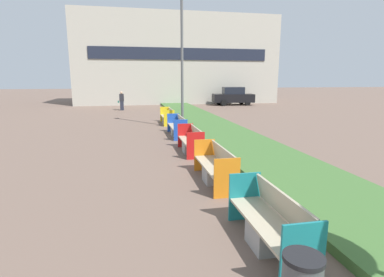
{
  "coord_description": "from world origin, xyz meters",
  "views": [
    {
      "loc": [
        -1.16,
        2.51,
        2.7
      ],
      "look_at": [
        0.9,
        12.79,
        0.6
      ],
      "focal_mm": 28.0,
      "sensor_mm": 36.0,
      "label": 1
    }
  ],
  "objects": [
    {
      "name": "bench_blue_frame",
      "position": [
        0.94,
        16.54,
        0.38
      ],
      "size": [
        0.65,
        2.41,
        0.94
      ],
      "color": "#9E9B96",
      "rests_on": "ground"
    },
    {
      "name": "street_lamp_post",
      "position": [
        1.55,
        18.73,
        4.47
      ],
      "size": [
        0.24,
        0.44,
        8.16
      ],
      "color": "#56595B",
      "rests_on": "ground"
    },
    {
      "name": "building_backdrop",
      "position": [
        4.0,
        37.74,
        4.73
      ],
      "size": [
        21.88,
        7.63,
        9.46
      ],
      "color": "#B2AD9E",
      "rests_on": "ground"
    },
    {
      "name": "bench_orange_frame",
      "position": [
        0.94,
        9.82,
        0.37
      ],
      "size": [
        0.65,
        2.21,
        0.94
      ],
      "color": "#9E9B96",
      "rests_on": "ground"
    },
    {
      "name": "parked_car_distant",
      "position": [
        9.17,
        32.37,
        0.91
      ],
      "size": [
        4.37,
        2.2,
        1.86
      ],
      "rotation": [
        0.0,
        0.0,
        -0.11
      ],
      "color": "black",
      "rests_on": "ground"
    },
    {
      "name": "bench_red_frame",
      "position": [
        0.94,
        13.14,
        0.37
      ],
      "size": [
        0.65,
        2.01,
        0.94
      ],
      "color": "#9E9B96",
      "rests_on": "ground"
    },
    {
      "name": "pedestrian_walking",
      "position": [
        -2.03,
        29.24,
        0.82
      ],
      "size": [
        0.53,
        0.24,
        1.63
      ],
      "color": "#232633",
      "rests_on": "ground"
    },
    {
      "name": "bench_yellow_frame",
      "position": [
        0.94,
        20.52,
        0.37
      ],
      "size": [
        0.65,
        2.14,
        0.94
      ],
      "color": "#9E9B96",
      "rests_on": "ground"
    },
    {
      "name": "bench_teal_frame",
      "position": [
        0.94,
        6.62,
        0.37
      ],
      "size": [
        0.65,
        2.08,
        0.94
      ],
      "color": "#9E9B96",
      "rests_on": "ground"
    },
    {
      "name": "planter_grass_strip",
      "position": [
        3.2,
        12.0,
        0.09
      ],
      "size": [
        2.8,
        120.0,
        0.18
      ],
      "color": "#426B33",
      "rests_on": "ground"
    }
  ]
}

